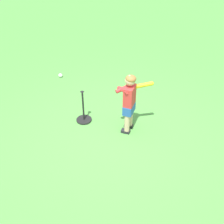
{
  "coord_description": "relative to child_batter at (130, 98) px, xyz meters",
  "views": [
    {
      "loc": [
        -3.66,
        1.17,
        3.3
      ],
      "look_at": [
        0.11,
        -0.07,
        0.45
      ],
      "focal_mm": 47.62,
      "sensor_mm": 36.0,
      "label": 1
    }
  ],
  "objects": [
    {
      "name": "play_ball_far_right",
      "position": [
        2.25,
        0.8,
        -0.6
      ],
      "size": [
        0.09,
        0.09,
        0.09
      ],
      "primitive_type": "sphere",
      "color": "white",
      "rests_on": "ground"
    },
    {
      "name": "ground_plane",
      "position": [
        -0.12,
        0.38,
        -0.65
      ],
      "size": [
        40.0,
        40.0,
        0.0
      ],
      "primitive_type": "plane",
      "color": "#519942"
    },
    {
      "name": "child_batter",
      "position": [
        0.0,
        0.0,
        0.0
      ],
      "size": [
        0.35,
        0.63,
        1.08
      ],
      "color": "#232328",
      "rests_on": "ground"
    },
    {
      "name": "batting_tee",
      "position": [
        0.5,
        0.68,
        -0.55
      ],
      "size": [
        0.28,
        0.28,
        0.62
      ],
      "color": "black",
      "rests_on": "ground"
    }
  ]
}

